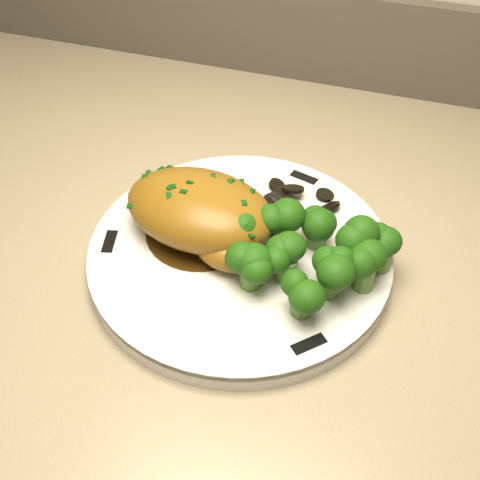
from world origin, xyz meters
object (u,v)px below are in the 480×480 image
(counter, at_px, (358,475))
(chicken_breast, at_px, (203,214))
(plate, at_px, (240,255))
(broccoli_florets, at_px, (312,254))

(counter, distance_m, chicken_breast, 0.52)
(plate, xyz_separation_m, chicken_breast, (-0.04, 0.01, 0.04))
(broccoli_florets, bearing_deg, counter, 26.64)
(chicken_breast, distance_m, broccoli_florets, 0.11)
(counter, relative_size, plate, 7.18)
(plate, distance_m, broccoli_florets, 0.08)
(counter, relative_size, broccoli_florets, 14.09)
(plate, bearing_deg, counter, 12.78)
(counter, height_order, plate, counter)
(counter, xyz_separation_m, broccoli_florets, (-0.10, -0.05, 0.48))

